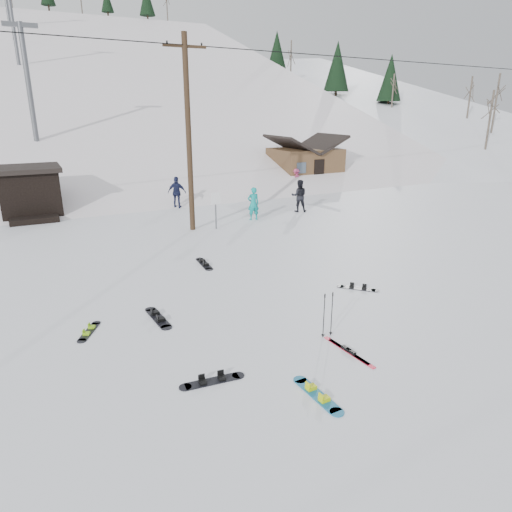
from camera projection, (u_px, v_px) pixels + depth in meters
name	position (u px, v px, depth m)	size (l,w,h in m)	color
ground	(318.00, 384.00, 10.10)	(200.00, 200.00, 0.00)	white
ski_slope	(79.00, 248.00, 60.45)	(60.00, 75.00, 45.00)	white
ridge_right	(336.00, 218.00, 72.23)	(34.00, 85.00, 36.00)	white
treeline_right	(364.00, 153.00, 61.17)	(20.00, 60.00, 10.00)	black
treeline_crest	(50.00, 141.00, 82.98)	(50.00, 6.00, 10.00)	black
utility_pole	(189.00, 133.00, 21.37)	(2.00, 0.26, 9.00)	#3A2819
trail_sign	(216.00, 204.00, 22.54)	(0.50, 0.09, 1.85)	#595B60
lift_hut	(30.00, 192.00, 25.27)	(3.40, 4.10, 2.75)	black
lift_tower_near	(27.00, 76.00, 31.36)	(2.20, 0.36, 8.00)	#595B60
lift_tower_mid	(12.00, 19.00, 46.28)	(2.20, 0.36, 8.00)	#595B60
cabin	(305.00, 164.00, 36.42)	(5.39, 4.40, 3.77)	brown
hero_snowboard	(317.00, 395.00, 9.67)	(0.35, 1.60, 0.11)	#186F9D
hero_skis	(349.00, 351.00, 11.39)	(0.24, 1.79, 0.09)	red
ski_poles	(328.00, 314.00, 12.01)	(0.34, 0.09, 1.24)	black
board_scatter_a	(212.00, 381.00, 10.16)	(1.50, 0.39, 0.11)	black
board_scatter_b	(158.00, 318.00, 13.20)	(0.41, 1.69, 0.12)	black
board_scatter_c	(89.00, 331.00, 12.41)	(0.74, 1.15, 0.09)	black
board_scatter_d	(358.00, 288.00, 15.36)	(1.07, 1.08, 0.10)	black
board_scatter_f	(204.00, 264.00, 17.74)	(0.39, 1.61, 0.11)	black
skier_teal	(253.00, 204.00, 24.52)	(0.64, 0.42, 1.77)	#0E8F8C
skier_dark	(299.00, 196.00, 26.41)	(0.90, 0.70, 1.86)	black
skier_pink	(296.00, 179.00, 34.04)	(0.95, 0.55, 1.47)	#D54B82
skier_navy	(177.00, 192.00, 27.36)	(1.11, 0.46, 1.89)	#181D3C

